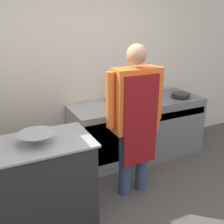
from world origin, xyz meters
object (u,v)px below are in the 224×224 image
person_cook (135,113)px  saute_pan (181,95)px  stock_pot (147,88)px  stove (162,124)px  mixing_bowl (37,138)px  fridge_unit (94,138)px

person_cook → saute_pan: (1.12, 0.58, -0.08)m
stock_pot → person_cook: bearing=-129.8°
stove → mixing_bowl: 2.17m
fridge_unit → stock_pot: stock_pot is taller
stove → mixing_bowl: size_ratio=2.99×
saute_pan → mixing_bowl: bearing=-164.0°
mixing_bowl → stock_pot: 1.95m
person_cook → mixing_bowl: size_ratio=5.01×
stove → fridge_unit: bearing=177.7°
fridge_unit → stock_pot: 1.06m
fridge_unit → saute_pan: size_ratio=3.07×
stock_pot → saute_pan: (0.44, -0.24, -0.10)m
saute_pan → stock_pot: bearing=151.3°
person_cook → stock_pot: person_cook is taller
fridge_unit → person_cook: bearing=-75.8°
person_cook → stock_pot: 1.07m
saute_pan → person_cook: bearing=-152.5°
stove → fridge_unit: 1.11m
mixing_bowl → saute_pan: (2.18, 0.63, -0.02)m
person_cook → mixing_bowl: (-1.06, -0.04, -0.06)m
stove → fridge_unit: stove is taller
mixing_bowl → saute_pan: size_ratio=1.27×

